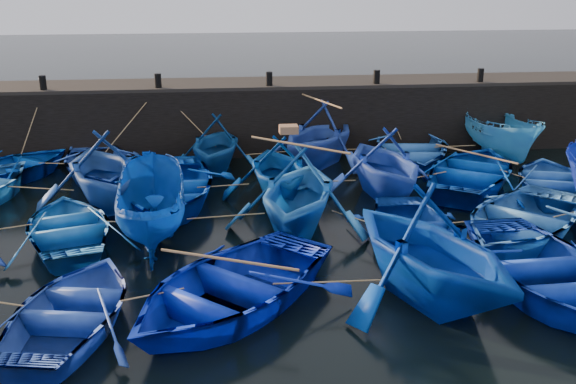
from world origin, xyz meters
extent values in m
plane|color=black|center=(0.00, 0.00, 0.00)|extent=(120.00, 120.00, 0.00)
cube|color=black|center=(0.00, 10.50, 1.25)|extent=(26.00, 2.50, 2.50)
cube|color=black|center=(0.00, 10.50, 2.56)|extent=(26.00, 2.50, 0.12)
cylinder|color=black|center=(-8.00, 9.60, 2.87)|extent=(0.24, 0.24, 0.50)
cylinder|color=black|center=(-4.00, 9.60, 2.87)|extent=(0.24, 0.24, 0.50)
cylinder|color=black|center=(0.00, 9.60, 2.87)|extent=(0.24, 0.24, 0.50)
cylinder|color=black|center=(4.00, 9.60, 2.87)|extent=(0.24, 0.24, 0.50)
cylinder|color=black|center=(8.00, 9.60, 2.87)|extent=(0.24, 0.24, 0.50)
imported|color=#003395|center=(-8.78, 7.44, 0.46)|extent=(5.28, 5.43, 0.92)
imported|color=blue|center=(-5.91, 7.24, 0.50)|extent=(4.70, 5.62, 1.00)
imported|color=navy|center=(-2.01, 7.69, 0.99)|extent=(3.78, 4.22, 1.99)
imported|color=#2646AC|center=(1.63, 8.04, 1.15)|extent=(5.67, 5.78, 2.31)
imported|color=#1D51A2|center=(4.96, 8.01, 0.55)|extent=(4.39, 5.70, 1.10)
imported|color=#3884D5|center=(8.33, 8.09, 0.92)|extent=(2.14, 4.87, 1.84)
imported|color=navy|center=(-5.24, 4.46, 1.20)|extent=(5.29, 5.65, 2.40)
imported|color=blue|center=(-3.48, 4.32, 0.59)|extent=(4.21, 5.80, 1.18)
imported|color=navy|center=(-0.14, 4.49, 1.04)|extent=(3.74, 4.24, 2.09)
imported|color=#1E40AF|center=(3.12, 4.49, 1.13)|extent=(4.29, 4.78, 2.25)
imported|color=#003294|center=(6.16, 5.06, 0.54)|extent=(6.03, 6.44, 1.09)
imported|color=blue|center=(8.38, 4.15, 0.45)|extent=(4.38, 5.14, 0.90)
imported|color=#1356AB|center=(-5.74, 1.84, 0.45)|extent=(4.15, 5.02, 0.90)
imported|color=navy|center=(-3.68, 1.80, 0.90)|extent=(2.03, 4.75, 1.80)
imported|color=blue|center=(0.15, 1.99, 1.18)|extent=(4.97, 5.39, 2.36)
imported|color=navy|center=(2.95, 0.79, 0.44)|extent=(3.23, 4.38, 0.88)
imported|color=blue|center=(5.82, 0.92, 0.54)|extent=(6.27, 6.26, 1.07)
imported|color=#1F3FA6|center=(-4.77, -2.45, 0.44)|extent=(3.77, 4.72, 0.88)
imported|color=#041CAD|center=(-1.78, -2.05, 0.55)|extent=(6.42, 6.54, 1.11)
imported|color=#002E8F|center=(2.37, -2.11, 1.27)|extent=(5.70, 6.05, 2.53)
imported|color=#082898|center=(4.98, -2.00, 0.55)|extent=(3.96, 5.41, 1.10)
cube|color=brown|center=(0.16, 4.49, 2.20)|extent=(0.54, 0.44, 0.23)
cylinder|color=tan|center=(-7.34, 7.34, 0.55)|extent=(1.08, 0.23, 0.04)
cylinder|color=tan|center=(-3.96, 7.47, 0.55)|extent=(2.10, 0.48, 0.04)
cylinder|color=tan|center=(-0.19, 7.87, 0.55)|extent=(1.85, 0.38, 0.04)
cylinder|color=tan|center=(3.30, 8.02, 0.55)|extent=(1.53, 0.07, 0.04)
cylinder|color=tan|center=(6.65, 8.05, 0.55)|extent=(1.57, 0.11, 0.04)
cylinder|color=tan|center=(-7.26, 4.77, 0.55)|extent=(2.24, 0.65, 0.04)
cylinder|color=tan|center=(-4.36, 4.39, 0.55)|extent=(0.07, 0.15, 0.04)
cylinder|color=tan|center=(-1.81, 4.40, 0.55)|extent=(1.54, 0.21, 0.04)
cylinder|color=tan|center=(1.49, 4.49, 0.55)|extent=(1.46, 0.04, 0.04)
cylinder|color=tan|center=(4.64, 4.77, 0.55)|extent=(1.26, 0.60, 0.04)
cylinder|color=tan|center=(7.27, 4.60, 0.55)|extent=(0.45, 0.92, 0.04)
cylinder|color=tan|center=(-7.23, 1.65, 0.55)|extent=(1.18, 0.43, 0.04)
cylinder|color=tan|center=(-4.71, 1.82, 0.55)|extent=(0.27, 0.08, 0.04)
cylinder|color=tan|center=(-1.77, 1.89, 0.55)|extent=(2.03, 0.22, 0.04)
cylinder|color=tan|center=(1.55, 1.39, 0.55)|extent=(1.03, 1.22, 0.04)
cylinder|color=tan|center=(4.38, 0.85, 0.55)|extent=(1.07, 0.17, 0.04)
cylinder|color=tan|center=(7.18, 1.10, 0.55)|extent=(0.95, 0.40, 0.04)
cylinder|color=tan|center=(-3.28, -2.25, 0.55)|extent=(1.21, 0.44, 0.04)
cylinder|color=tan|center=(0.30, -2.08, 0.55)|extent=(2.35, 0.10, 0.04)
cylinder|color=tan|center=(3.68, -2.06, 0.55)|extent=(0.81, 0.15, 0.04)
cylinder|color=tan|center=(-8.39, 9.07, 1.58)|extent=(0.82, 0.91, 2.09)
cylinder|color=tan|center=(-4.95, 8.97, 1.58)|extent=(1.95, 1.10, 2.10)
cylinder|color=tan|center=(-3.01, 9.20, 1.58)|extent=(2.02, 0.65, 2.10)
cylinder|color=tan|center=(0.81, 9.37, 1.58)|extent=(1.66, 0.30, 2.09)
cylinder|color=tan|center=(4.48, 9.35, 1.58)|extent=(1.01, 0.34, 2.09)
cylinder|color=tan|center=(8.17, 9.39, 1.58)|extent=(0.38, 0.26, 2.08)
cylinder|color=#99724C|center=(1.63, 8.04, 2.34)|extent=(1.08, 2.84, 0.06)
cylinder|color=#99724C|center=(6.16, 5.06, 1.12)|extent=(1.77, 2.49, 0.06)
cylinder|color=#99724C|center=(0.15, 1.99, 2.39)|extent=(2.34, 1.97, 0.06)
cylinder|color=#99724C|center=(-1.78, -2.05, 1.14)|extent=(2.74, 1.32, 0.06)
camera|label=1|loc=(-1.83, -13.77, 6.62)|focal=40.00mm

